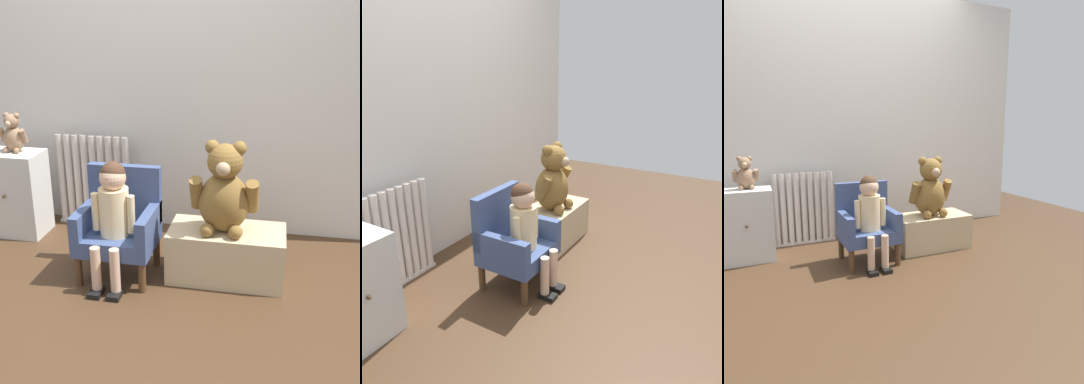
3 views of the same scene
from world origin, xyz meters
TOP-DOWN VIEW (x-y plane):
  - ground_plane at (0.00, 0.00)m, footprint 6.00×6.00m
  - back_wall at (0.00, 1.23)m, footprint 3.80×0.05m
  - radiator at (-0.49, 1.11)m, footprint 0.56×0.05m
  - child_armchair at (-0.08, 0.47)m, footprint 0.44×0.39m
  - child_figure at (-0.08, 0.37)m, footprint 0.25×0.35m
  - low_bench at (0.55, 0.53)m, footprint 0.67×0.35m
  - large_teddy_bear at (0.52, 0.51)m, footprint 0.38×0.27m

SIDE VIEW (x-z plane):
  - ground_plane at x=0.00m, z-range 0.00..0.00m
  - low_bench at x=0.55m, z-range 0.00..0.31m
  - child_armchair at x=-0.08m, z-range -0.01..0.63m
  - radiator at x=-0.49m, z-range 0.00..0.67m
  - child_figure at x=-0.08m, z-range 0.11..0.82m
  - large_teddy_bear at x=0.52m, z-range 0.27..0.80m
  - back_wall at x=0.00m, z-range 0.00..2.40m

